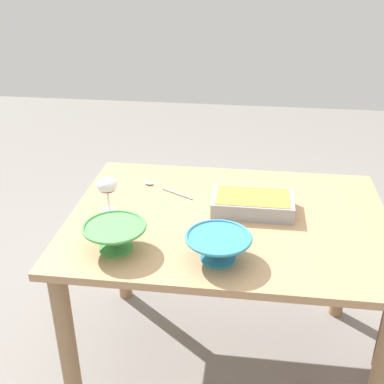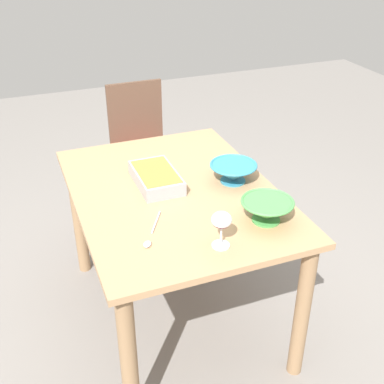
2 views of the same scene
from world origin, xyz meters
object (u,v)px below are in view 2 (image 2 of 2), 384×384
Objects in this scene: serving_spoon at (151,236)px; dining_table at (175,213)px; wine_glass at (222,222)px; mixing_bowl at (233,172)px; small_bowl at (267,210)px; chair at (142,151)px; casserole_dish at (156,177)px.

dining_table is at bearing 146.32° from serving_spoon.
wine_glass is 0.54m from mixing_bowl.
dining_table is 0.51m from small_bowl.
small_bowl is (0.38, 0.28, 0.18)m from dining_table.
chair is (-1.00, 0.12, -0.13)m from dining_table.
dining_table is 5.51× the size of mixing_bowl.
casserole_dish is at bearing -107.26° from mixing_bowl.
casserole_dish is at bearing -171.62° from wine_glass.
wine_glass is at bearing -69.02° from small_bowl.
small_bowl is (0.36, -0.02, 0.00)m from mixing_bowl.
wine_glass is 0.48× the size of casserole_dish.
chair is at bearing 165.82° from serving_spoon.
small_bowl is 0.93× the size of serving_spoon.
chair reaches higher than casserole_dish.
casserole_dish is 1.44× the size of small_bowl.
wine_glass is 0.31m from serving_spoon.
serving_spoon is at bearing -96.86° from small_bowl.
wine_glass is at bearing -3.62° from chair.
dining_table is 0.54m from wine_glass.
wine_glass is at bearing 8.38° from casserole_dish.
small_bowl is at bearing 83.14° from serving_spoon.
casserole_dish is (0.91, -0.18, 0.30)m from chair.
dining_table is at bearing -176.97° from wine_glass.
small_bowl is 0.50m from serving_spoon.
dining_table is 0.35m from mixing_bowl.
wine_glass is 0.68× the size of small_bowl.
mixing_bowl is (-0.46, 0.27, -0.06)m from wine_glass.
casserole_dish is at bearing 159.39° from serving_spoon.
small_bowl is (0.47, 0.34, 0.02)m from casserole_dish.
chair is 3.93× the size of serving_spoon.
chair is 1.42m from small_bowl.
dining_table is at bearing -93.43° from mixing_bowl.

